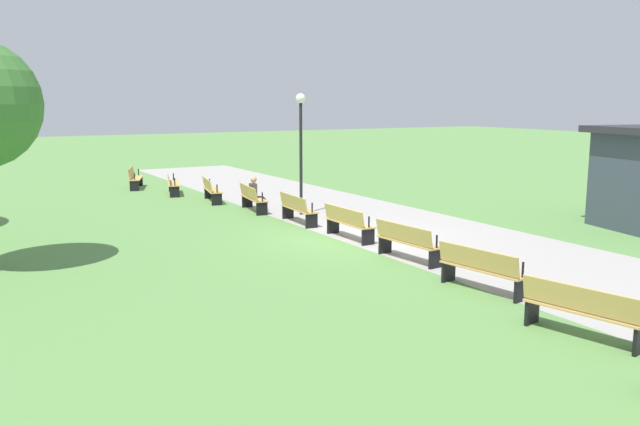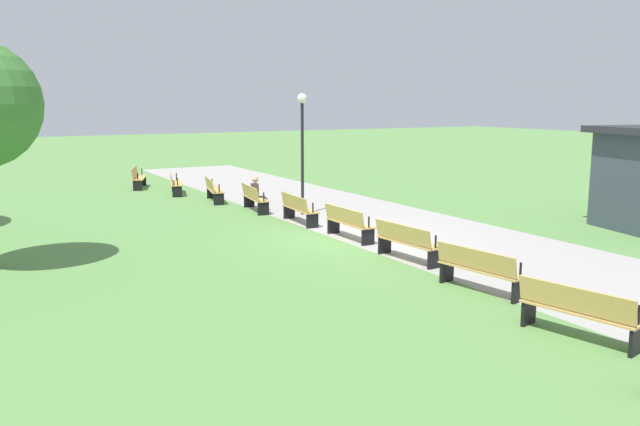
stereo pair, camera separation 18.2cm
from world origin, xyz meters
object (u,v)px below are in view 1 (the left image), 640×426
bench_0 (134,177)px  bench_2 (211,189)px  bench_3 (252,198)px  lamp_post (301,131)px  bench_7 (481,268)px  bench_4 (297,208)px  bench_6 (407,241)px  bench_1 (172,183)px  person_seated (256,192)px  bench_5 (348,222)px  bench_8 (582,310)px

bench_0 → bench_2: size_ratio=1.00×
bench_3 → lamp_post: lamp_post is taller
bench_3 → bench_7: same height
bench_2 → lamp_post: size_ratio=0.49×
bench_4 → bench_6: 5.46m
bench_1 → bench_7: size_ratio=1.01×
person_seated → bench_2: bearing=-159.0°
bench_1 → bench_6: bearing=21.8°
bench_0 → bench_3: 8.19m
bench_1 → bench_4: size_ratio=1.02×
bench_0 → bench_5: same height
bench_8 → person_seated: 13.63m
bench_4 → lamp_post: (-1.35, 0.87, 2.28)m
bench_2 → bench_8: same height
lamp_post → bench_7: bearing=-6.9°
bench_0 → bench_1: 2.73m
bench_1 → bench_8: same height
bench_0 → bench_6: (16.13, 2.24, 0.00)m
bench_1 → bench_5: 10.90m
bench_1 → person_seated: bearing=29.3°
bench_4 → bench_6: (5.46, 0.00, 0.00)m
bench_1 → bench_6: same height
bench_8 → bench_3: bearing=166.1°
bench_1 → bench_3: size_ratio=1.01×
bench_7 → lamp_post: lamp_post is taller
bench_0 → bench_6: same height
bench_8 → lamp_post: size_ratio=0.49×
bench_1 → bench_6: 13.60m
lamp_post → bench_3: bearing=-139.9°
bench_0 → bench_8: size_ratio=1.00×
bench_5 → person_seated: 5.48m
bench_5 → lamp_post: 4.74m
bench_0 → bench_4: (10.67, 2.24, 0.00)m
person_seated → bench_4: bearing=10.7°
bench_4 → person_seated: size_ratio=1.59×
bench_0 → bench_6: size_ratio=1.01×
bench_5 → bench_0: bearing=-170.1°
bench_0 → bench_1: size_ratio=1.00×
bench_7 → bench_2: bearing=174.0°
bench_3 → bench_0: bearing=-158.2°
bench_1 → bench_3: same height
bench_1 → bench_5: size_ratio=1.03×
bench_2 → bench_6: bearing=15.8°
bench_6 → person_seated: (-8.21, -0.13, 0.16)m
bench_3 → lamp_post: bearing=48.0°
bench_2 → bench_7: bearing=13.9°
bench_0 → bench_8: 21.59m
bench_8 → bench_5: bearing=162.2°
bench_3 → person_seated: size_ratio=1.61×
bench_0 → bench_3: (7.95, 1.96, 0.00)m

